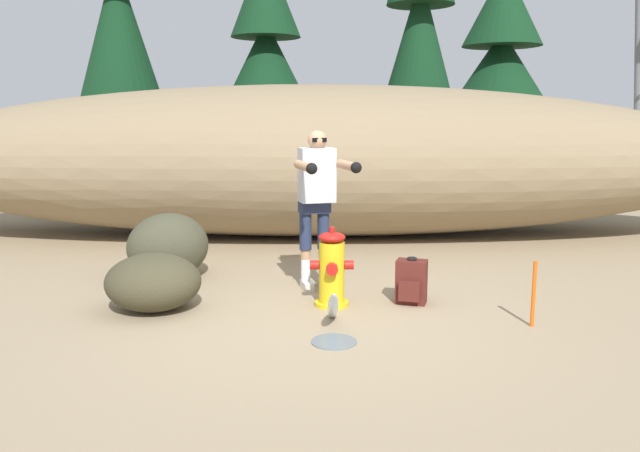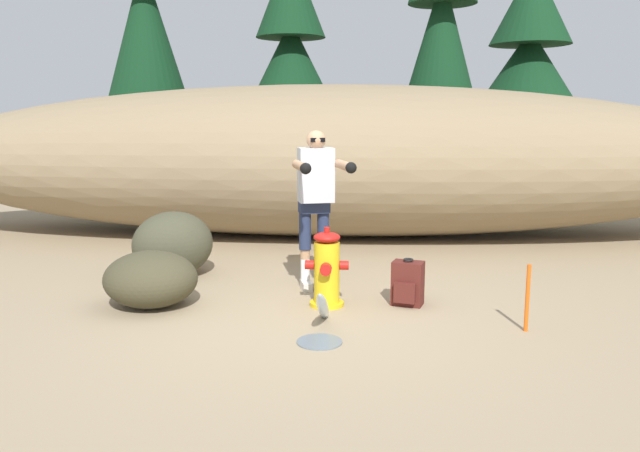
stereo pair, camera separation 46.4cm
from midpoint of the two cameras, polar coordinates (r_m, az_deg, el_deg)
ground_plane at (r=6.06m, az=0.70°, el=-8.16°), size 56.00×56.00×0.04m
dirt_embankment at (r=9.87m, az=2.07°, el=5.93°), size 13.31×3.20×2.33m
fire_hydrant at (r=6.21m, az=2.77°, el=-4.01°), size 0.43×0.39×0.79m
hydrant_water_jet at (r=5.63m, az=2.60°, el=-7.83°), size 0.38×1.08×0.57m
utility_worker at (r=6.65m, az=1.61°, el=3.27°), size 0.67×1.04×1.71m
spare_backpack at (r=6.37m, az=10.02°, el=-5.19°), size 0.34×0.34×0.47m
boulder_large at (r=7.49m, az=-11.45°, el=-1.63°), size 1.26×1.27×0.77m
boulder_mid at (r=6.38m, az=-13.07°, el=-4.71°), size 0.99×0.94×0.55m
pine_tree_far_left at (r=14.71m, az=-14.69°, el=18.31°), size 2.00×2.00×7.40m
pine_tree_left at (r=15.14m, az=-1.75°, el=15.35°), size 2.48×2.48×5.65m
pine_tree_center at (r=12.65m, az=12.03°, el=16.89°), size 1.99×1.99×6.82m
pine_tree_right at (r=15.30m, az=19.26°, el=14.06°), size 2.76×2.76×5.17m
survey_stake at (r=5.87m, az=20.45°, el=-6.15°), size 0.04×0.04×0.60m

